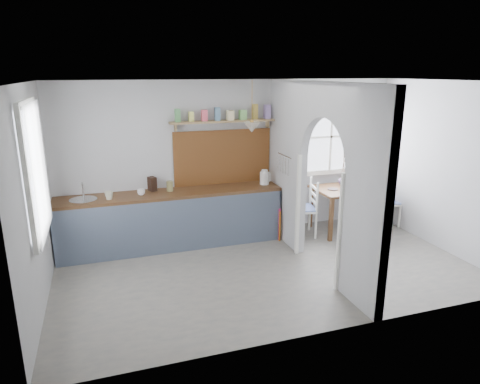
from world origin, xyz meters
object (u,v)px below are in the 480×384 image
object	(u,v)px
chair_right	(388,201)
kettle	(264,177)
chair_left	(302,208)
dining_table	(349,209)
vase	(343,180)

from	to	relation	value
chair_right	kettle	distance (m)	2.42
chair_left	chair_right	bearing A→B (deg)	102.09
dining_table	chair_left	distance (m)	0.90
vase	kettle	bearing A→B (deg)	179.08
chair_left	vase	xyz separation A→B (m)	(0.89, 0.19, 0.38)
chair_right	kettle	world-z (taller)	kettle
chair_right	vase	bearing A→B (deg)	99.51
chair_right	vase	size ratio (longest dim) A/B	4.91
dining_table	vase	world-z (taller)	vase
kettle	chair_right	bearing A→B (deg)	9.43
dining_table	vase	size ratio (longest dim) A/B	6.92
chair_right	vase	world-z (taller)	vase
kettle	dining_table	bearing A→B (deg)	4.87
chair_right	chair_left	bearing A→B (deg)	111.90
chair_right	vase	distance (m)	0.97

